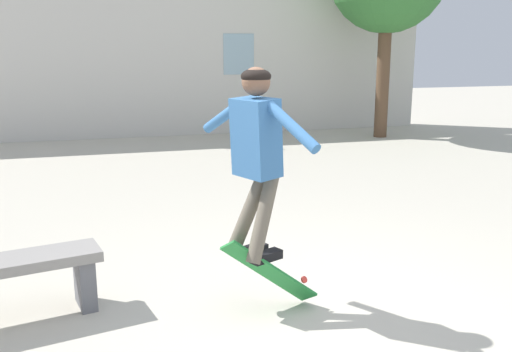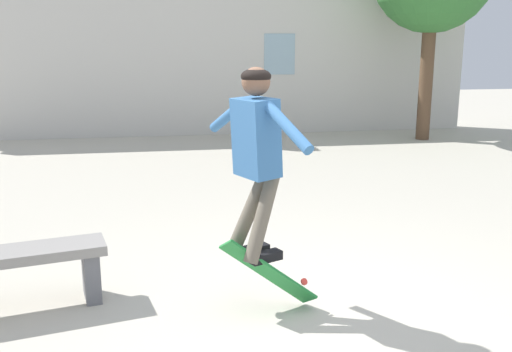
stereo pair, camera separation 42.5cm
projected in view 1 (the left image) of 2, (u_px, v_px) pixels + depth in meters
name	position (u px, v px, depth m)	size (l,w,h in m)	color
ground_plane	(319.00, 323.00, 4.25)	(40.00, 40.00, 0.00)	beige
building_backdrop	(163.00, 49.00, 12.53)	(12.80, 0.52, 4.65)	beige
skater	(256.00, 147.00, 4.20)	(0.60, 1.19, 1.46)	teal
skateboard_flipping	(270.00, 272.00, 4.38)	(0.76, 0.22, 0.62)	#237F38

